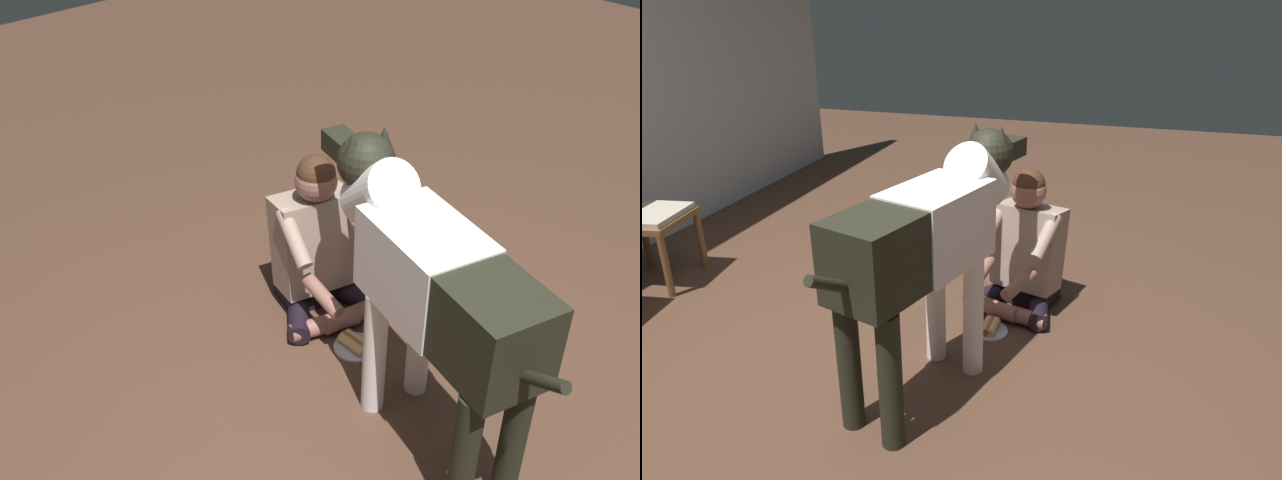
% 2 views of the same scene
% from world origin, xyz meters
% --- Properties ---
extents(ground_plane, '(12.90, 12.90, 0.00)m').
position_xyz_m(ground_plane, '(0.00, 0.00, 0.00)').
color(ground_plane, '#4F3425').
extents(person_sitting_on_floor, '(0.69, 0.59, 0.87)m').
position_xyz_m(person_sitting_on_floor, '(0.95, -0.48, 0.36)').
color(person_sitting_on_floor, black).
rests_on(person_sitting_on_floor, ground).
extents(large_dog, '(1.50, 0.59, 1.21)m').
position_xyz_m(large_dog, '(0.04, -0.21, 0.78)').
color(large_dog, white).
rests_on(large_dog, ground).
extents(hot_dog_on_plate, '(0.21, 0.21, 0.06)m').
position_xyz_m(hot_dog_on_plate, '(0.57, -0.36, 0.03)').
color(hot_dog_on_plate, silver).
rests_on(hot_dog_on_plate, ground).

